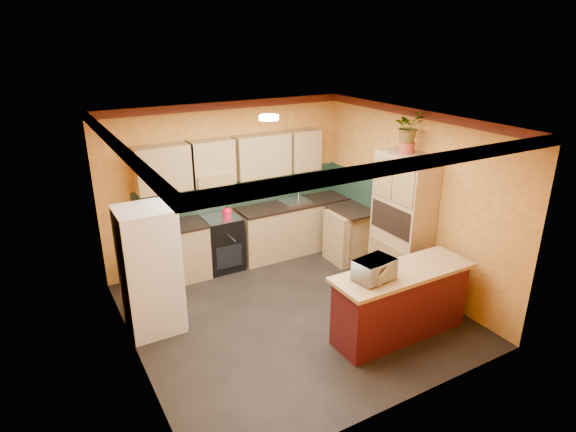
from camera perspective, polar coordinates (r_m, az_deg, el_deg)
The scene contains 15 objects.
room_shell at distance 6.31m, azimuth -0.70°, elevation 6.07°, with size 4.24×4.24×2.72m.
base_cabinets_back at distance 8.27m, azimuth -3.83°, elevation -2.38°, with size 3.65×0.60×0.88m, color tan.
countertop_back at distance 8.10m, azimuth -3.91°, elevation 0.61°, with size 3.65×0.62×0.04m, color black.
stove at distance 8.04m, azimuth -7.84°, elevation -3.14°, with size 0.58×0.58×0.91m, color black.
kettle at distance 7.82m, azimuth -7.22°, elevation 0.52°, with size 0.17×0.17×0.18m, color #BA0C27, non-canonical shape.
sink at distance 8.43m, azimuth 0.83°, elevation 1.74°, with size 0.48×0.40×0.03m, color silver.
base_cabinets_right at distance 8.37m, azimuth 7.57°, elevation -2.23°, with size 0.60×0.80×0.88m, color tan.
countertop_right at distance 8.20m, azimuth 7.72°, elevation 0.72°, with size 0.62×0.80×0.04m, color black.
fridge at distance 6.46m, azimuth -16.09°, elevation -6.21°, with size 0.68×0.66×1.70m, color white.
pantry at distance 7.37m, azimuth 13.40°, elevation -0.79°, with size 0.48×0.90×2.10m, color tan.
fern_pot at distance 7.08m, azimuth 13.89°, elevation 7.87°, with size 0.22×0.22×0.16m, color #983524.
fern at distance 7.02m, azimuth 14.10°, elevation 10.27°, with size 0.40×0.35×0.45m, color tan.
breakfast_bar at distance 6.44m, azimuth 13.16°, elevation -10.17°, with size 1.80×0.55×0.88m, color #521313.
bar_top at distance 6.22m, azimuth 13.51°, elevation -6.49°, with size 1.90×0.65×0.05m, color tan.
microwave at distance 5.86m, azimuth 10.19°, elevation -6.28°, with size 0.48×0.32×0.26m, color white.
Camera 1 is at (-2.93, -5.06, 3.71)m, focal length 30.00 mm.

